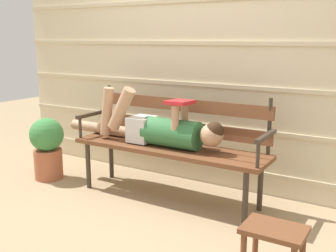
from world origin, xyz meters
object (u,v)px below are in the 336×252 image
(potted_plant, at_px, (47,146))
(reclining_person, at_px, (158,128))
(footstool, at_px, (274,238))
(park_bench, at_px, (172,139))

(potted_plant, bearing_deg, reclining_person, 8.45)
(footstool, xyz_separation_m, potted_plant, (-2.46, 0.52, 0.09))
(park_bench, height_order, footstool, park_bench)
(reclining_person, distance_m, potted_plant, 1.25)
(park_bench, xyz_separation_m, footstool, (1.15, -0.77, -0.28))
(footstool, bearing_deg, reclining_person, 150.86)
(reclining_person, height_order, potted_plant, reclining_person)
(reclining_person, distance_m, footstool, 1.49)
(potted_plant, bearing_deg, footstool, -11.99)
(park_bench, relative_size, potted_plant, 2.84)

